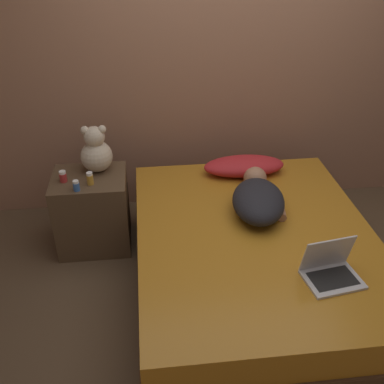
{
  "coord_description": "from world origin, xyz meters",
  "views": [
    {
      "loc": [
        -0.68,
        -2.27,
        2.26
      ],
      "look_at": [
        -0.39,
        0.24,
        0.69
      ],
      "focal_mm": 42.0,
      "sensor_mm": 36.0,
      "label": 1
    }
  ],
  "objects": [
    {
      "name": "bottle_red",
      "position": [
        -1.28,
        0.62,
        0.65
      ],
      "size": [
        0.05,
        0.05,
        0.09
      ],
      "color": "#B72D2D",
      "rests_on": "nightstand"
    },
    {
      "name": "bed",
      "position": [
        0.0,
        0.0,
        0.25
      ],
      "size": [
        1.56,
        1.96,
        0.51
      ],
      "color": "#4C331E",
      "rests_on": "ground_plane"
    },
    {
      "name": "bottle_blue",
      "position": [
        -1.18,
        0.49,
        0.64
      ],
      "size": [
        0.05,
        0.05,
        0.08
      ],
      "color": "#3866B2",
      "rests_on": "nightstand"
    },
    {
      "name": "teddy_bear",
      "position": [
        -1.04,
        0.77,
        0.76
      ],
      "size": [
        0.24,
        0.24,
        0.36
      ],
      "color": "beige",
      "rests_on": "nightstand"
    },
    {
      "name": "wall_back",
      "position": [
        0.0,
        1.26,
        1.3
      ],
      "size": [
        8.0,
        0.06,
        2.6
      ],
      "color": "#996B51",
      "rests_on": "ground_plane"
    },
    {
      "name": "ground_plane",
      "position": [
        0.0,
        0.0,
        0.0
      ],
      "size": [
        12.0,
        12.0,
        0.0
      ],
      "primitive_type": "plane",
      "color": "brown"
    },
    {
      "name": "bottle_amber",
      "position": [
        -1.09,
        0.56,
        0.65
      ],
      "size": [
        0.05,
        0.05,
        0.1
      ],
      "color": "gold",
      "rests_on": "nightstand"
    },
    {
      "name": "pillow",
      "position": [
        0.08,
        0.76,
        0.58
      ],
      "size": [
        0.64,
        0.27,
        0.14
      ],
      "color": "red",
      "rests_on": "bed"
    },
    {
      "name": "nightstand",
      "position": [
        -1.11,
        0.66,
        0.3
      ],
      "size": [
        0.54,
        0.46,
        0.61
      ],
      "color": "brown",
      "rests_on": "ground_plane"
    },
    {
      "name": "laptop",
      "position": [
        0.31,
        -0.46,
        0.56
      ],
      "size": [
        0.34,
        0.28,
        0.24
      ],
      "rotation": [
        0.0,
        0.0,
        0.15
      ],
      "color": "silver",
      "rests_on": "bed"
    },
    {
      "name": "person_lying",
      "position": [
        0.07,
        0.24,
        0.6
      ],
      "size": [
        0.44,
        0.7,
        0.2
      ],
      "rotation": [
        0.0,
        0.0,
        -0.17
      ],
      "color": "black",
      "rests_on": "bed"
    }
  ]
}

